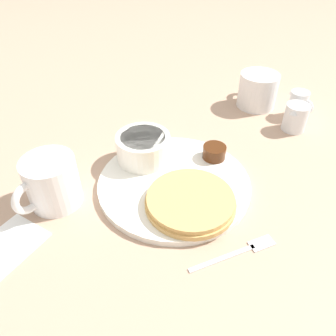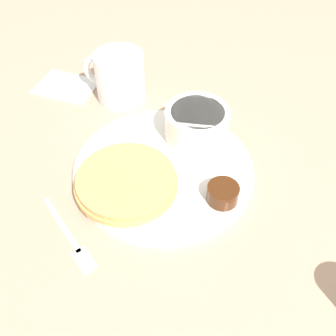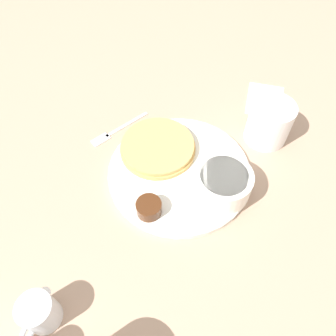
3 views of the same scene
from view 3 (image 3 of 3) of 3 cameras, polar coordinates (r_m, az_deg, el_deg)
The scene contains 10 objects.
ground_plane at distance 0.64m, azimuth 1.97°, elevation -0.98°, with size 4.00×4.00×0.00m, color tan.
plate at distance 0.63m, azimuth 1.98°, elevation -0.67°, with size 0.27×0.27×0.01m.
pancake_stack at distance 0.65m, azimuth -1.80°, elevation 3.68°, with size 0.15×0.15×0.02m.
bowl at distance 0.59m, azimuth 9.50°, elevation -2.50°, with size 0.10×0.10×0.05m.
syrup_cup at distance 0.57m, azimuth -3.35°, elevation -6.92°, with size 0.04×0.04×0.03m.
butter_ramekin at distance 0.59m, azimuth 10.03°, elevation -4.94°, with size 0.04×0.04×0.04m.
coffee_mug at distance 0.70m, azimuth 17.25°, elevation 7.76°, with size 0.12×0.09×0.09m.
creamer_pitcher_near at distance 0.54m, azimuth -21.52°, elevation -22.41°, with size 0.08×0.05×0.06m.
fork at distance 0.71m, azimuth -9.38°, elevation 6.28°, with size 0.13×0.07×0.00m.
napkin at distance 0.80m, azimuth 16.57°, elevation 11.30°, with size 0.12×0.10×0.00m.
Camera 3 is at (-0.34, -0.14, 0.52)m, focal length 35.00 mm.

